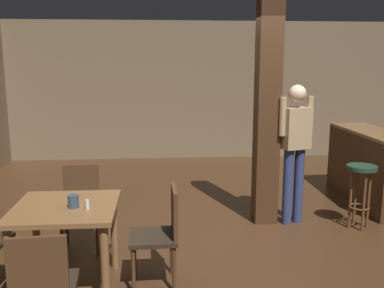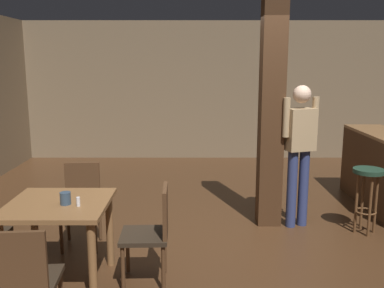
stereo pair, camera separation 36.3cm
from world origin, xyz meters
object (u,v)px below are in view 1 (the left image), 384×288
(standing_person, at_px, (295,144))
(napkin_cup, at_px, (73,201))
(dining_table, at_px, (66,221))
(chair_south, at_px, (43,285))
(bar_counter, at_px, (365,166))
(salt_shaker, at_px, (87,204))
(chair_east, at_px, (162,231))
(bar_stool_near, at_px, (361,181))
(chair_north, at_px, (81,203))

(standing_person, bearing_deg, napkin_cup, -148.35)
(dining_table, height_order, standing_person, standing_person)
(chair_south, height_order, bar_counter, bar_counter)
(dining_table, distance_m, napkin_cup, 0.22)
(napkin_cup, xyz_separation_m, salt_shaker, (0.12, -0.05, -0.01))
(dining_table, distance_m, salt_shaker, 0.29)
(bar_counter, bearing_deg, chair_east, -144.21)
(bar_counter, xyz_separation_m, bar_stool_near, (-0.51, -0.94, 0.05))
(chair_north, bearing_deg, salt_shaker, -76.37)
(salt_shaker, relative_size, standing_person, 0.05)
(chair_south, relative_size, bar_counter, 0.51)
(chair_north, relative_size, salt_shaker, 11.05)
(chair_south, distance_m, standing_person, 3.36)
(chair_north, distance_m, standing_person, 2.59)
(chair_south, bearing_deg, chair_east, 47.66)
(chair_east, xyz_separation_m, salt_shaker, (-0.62, -0.13, 0.31))
(salt_shaker, bearing_deg, bar_counter, 32.30)
(salt_shaker, distance_m, standing_person, 2.72)
(chair_north, bearing_deg, standing_person, 12.47)
(salt_shaker, bearing_deg, dining_table, 153.41)
(chair_south, distance_m, salt_shaker, 0.83)
(dining_table, relative_size, napkin_cup, 8.07)
(chair_north, height_order, napkin_cup, chair_north)
(bar_counter, bearing_deg, napkin_cup, -149.10)
(salt_shaker, xyz_separation_m, standing_person, (2.25, 1.51, 0.19))
(bar_stool_near, bearing_deg, chair_north, -174.26)
(standing_person, bearing_deg, chair_east, -139.90)
(chair_north, bearing_deg, napkin_cup, -83.07)
(napkin_cup, height_order, bar_counter, bar_counter)
(chair_south, height_order, bar_stool_near, chair_south)
(chair_east, height_order, chair_north, same)
(dining_table, relative_size, bar_stool_near, 1.13)
(napkin_cup, relative_size, standing_person, 0.06)
(dining_table, height_order, bar_counter, bar_counter)
(standing_person, relative_size, bar_stool_near, 2.22)
(chair_north, xyz_separation_m, bar_counter, (3.75, 1.26, 0.02))
(chair_north, bearing_deg, chair_south, -88.48)
(dining_table, distance_m, bar_stool_near, 3.42)
(salt_shaker, height_order, bar_stool_near, salt_shaker)
(dining_table, height_order, chair_north, chair_north)
(chair_east, xyz_separation_m, bar_stool_near, (2.39, 1.15, 0.07))
(dining_table, xyz_separation_m, napkin_cup, (0.08, -0.06, 0.20))
(chair_north, distance_m, bar_counter, 3.96)
(standing_person, bearing_deg, chair_south, -137.19)
(bar_stool_near, bearing_deg, bar_counter, 61.28)
(dining_table, xyz_separation_m, salt_shaker, (0.20, -0.10, 0.18))
(chair_north, xyz_separation_m, salt_shaker, (0.23, -0.96, 0.31))
(salt_shaker, bearing_deg, chair_north, 103.63)
(chair_east, xyz_separation_m, standing_person, (1.64, 1.38, 0.50))
(chair_east, distance_m, chair_north, 1.19)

